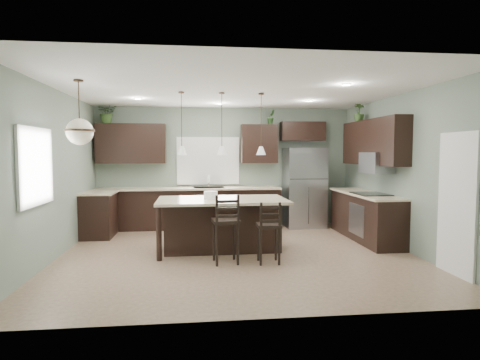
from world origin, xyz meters
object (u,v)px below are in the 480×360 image
serving_dish (211,195)px  bar_stool_center (226,229)px  kitchen_island (222,225)px  bar_stool_right (269,232)px  refrigerator (304,188)px  plant_back_left (107,113)px

serving_dish → bar_stool_center: bar_stool_center is taller
kitchen_island → bar_stool_right: bar_stool_right is taller
refrigerator → serving_dish: size_ratio=7.71×
plant_back_left → bar_stool_center: bearing=-52.3°
bar_stool_center → serving_dish: bearing=98.4°
bar_stool_center → refrigerator: bearing=49.6°
refrigerator → plant_back_left: (-4.50, 0.21, 1.72)m
bar_stool_center → bar_stool_right: size_ratio=1.12×
kitchen_island → plant_back_left: plant_back_left is taller
serving_dish → plant_back_left: plant_back_left is taller
serving_dish → plant_back_left: (-2.22, 2.29, 1.65)m
refrigerator → bar_stool_center: size_ratio=1.67×
bar_stool_right → plant_back_left: 4.95m
refrigerator → serving_dish: bearing=-137.7°
serving_dish → kitchen_island: bearing=0.6°
kitchen_island → serving_dish: bearing=180.0°
kitchen_island → bar_stool_right: bearing=-54.4°
bar_stool_right → plant_back_left: (-3.10, 3.21, 2.14)m
refrigerator → plant_back_left: plant_back_left is taller
refrigerator → bar_stool_center: refrigerator is taller
refrigerator → kitchen_island: (-2.08, -2.07, -0.46)m
refrigerator → plant_back_left: bearing=177.3°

